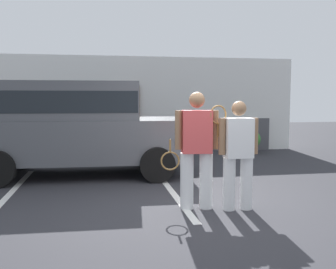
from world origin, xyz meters
TOP-DOWN VIEW (x-y plane):
  - ground_plane at (0.00, 0.00)m, footprint 40.00×40.00m
  - parking_stripe_0 at (-3.06, 1.50)m, footprint 0.12×4.40m
  - parking_stripe_1 at (-0.18, 1.50)m, footprint 0.12×4.40m
  - house_frontage at (-0.01, 6.52)m, footprint 9.66×0.40m
  - parked_suv at (-1.95, 3.02)m, footprint 4.66×2.28m
  - tennis_player_man at (-0.01, 0.06)m, footprint 0.91×0.32m
  - tennis_player_woman at (0.59, -0.10)m, footprint 0.76×0.26m
  - potted_plant_by_porch at (3.15, 5.55)m, footprint 0.55×0.55m

SIDE VIEW (x-z plane):
  - ground_plane at x=0.00m, z-range 0.00..0.00m
  - parking_stripe_0 at x=-3.06m, z-range 0.00..0.01m
  - parking_stripe_1 at x=-0.18m, z-range 0.00..0.01m
  - potted_plant_by_porch at x=3.15m, z-range 0.04..0.77m
  - tennis_player_woman at x=0.59m, z-range 0.04..1.70m
  - tennis_player_man at x=-0.01m, z-range 0.03..1.83m
  - parked_suv at x=-1.95m, z-range 0.12..2.17m
  - house_frontage at x=-0.01m, z-range -0.09..2.91m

